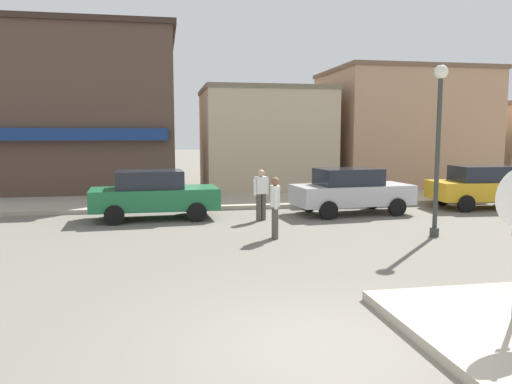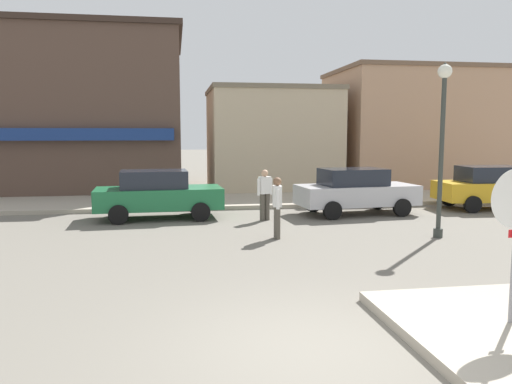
{
  "view_description": "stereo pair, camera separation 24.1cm",
  "coord_description": "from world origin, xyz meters",
  "px_view_note": "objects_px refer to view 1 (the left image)",
  "views": [
    {
      "loc": [
        -1.93,
        -5.83,
        2.74
      ],
      "look_at": [
        -0.01,
        4.5,
        1.5
      ],
      "focal_mm": 35.0,
      "sensor_mm": 36.0,
      "label": 1
    },
    {
      "loc": [
        -1.69,
        -5.87,
        2.74
      ],
      "look_at": [
        -0.01,
        4.5,
        1.5
      ],
      "focal_mm": 35.0,
      "sensor_mm": 36.0,
      "label": 2
    }
  ],
  "objects_px": {
    "parked_car_nearest": "(154,194)",
    "lamp_post": "(439,125)",
    "pedestrian_crossing_near": "(261,193)",
    "parked_car_third": "(485,186)",
    "parked_car_second": "(351,190)",
    "pedestrian_crossing_far": "(275,206)"
  },
  "relations": [
    {
      "from": "lamp_post",
      "to": "pedestrian_crossing_far",
      "type": "xyz_separation_m",
      "value": [
        -4.23,
        0.55,
        -2.09
      ]
    },
    {
      "from": "parked_car_second",
      "to": "parked_car_third",
      "type": "bearing_deg",
      "value": 3.79
    },
    {
      "from": "lamp_post",
      "to": "parked_car_third",
      "type": "bearing_deg",
      "value": 43.82
    },
    {
      "from": "parked_car_nearest",
      "to": "pedestrian_crossing_near",
      "type": "bearing_deg",
      "value": -14.99
    },
    {
      "from": "parked_car_third",
      "to": "lamp_post",
      "type": "bearing_deg",
      "value": -136.18
    },
    {
      "from": "parked_car_nearest",
      "to": "parked_car_third",
      "type": "xyz_separation_m",
      "value": [
        11.94,
        0.16,
        0.0
      ]
    },
    {
      "from": "pedestrian_crossing_near",
      "to": "parked_car_nearest",
      "type": "bearing_deg",
      "value": 165.01
    },
    {
      "from": "parked_car_second",
      "to": "parked_car_third",
      "type": "height_order",
      "value": "same"
    },
    {
      "from": "parked_car_third",
      "to": "pedestrian_crossing_far",
      "type": "xyz_separation_m",
      "value": [
        -8.77,
        -3.8,
        0.06
      ]
    },
    {
      "from": "lamp_post",
      "to": "parked_car_nearest",
      "type": "bearing_deg",
      "value": 150.46
    },
    {
      "from": "parked_car_nearest",
      "to": "pedestrian_crossing_far",
      "type": "distance_m",
      "value": 4.83
    },
    {
      "from": "parked_car_nearest",
      "to": "parked_car_second",
      "type": "bearing_deg",
      "value": -1.66
    },
    {
      "from": "pedestrian_crossing_near",
      "to": "parked_car_third",
      "type": "bearing_deg",
      "value": 7.0
    },
    {
      "from": "lamp_post",
      "to": "pedestrian_crossing_near",
      "type": "height_order",
      "value": "lamp_post"
    },
    {
      "from": "parked_car_nearest",
      "to": "lamp_post",
      "type": "bearing_deg",
      "value": -29.54
    },
    {
      "from": "parked_car_nearest",
      "to": "parked_car_second",
      "type": "distance_m",
      "value": 6.6
    },
    {
      "from": "parked_car_third",
      "to": "pedestrian_crossing_near",
      "type": "xyz_separation_m",
      "value": [
        -8.61,
        -1.06,
        0.06
      ]
    },
    {
      "from": "parked_car_second",
      "to": "pedestrian_crossing_far",
      "type": "height_order",
      "value": "pedestrian_crossing_far"
    },
    {
      "from": "pedestrian_crossing_far",
      "to": "pedestrian_crossing_near",
      "type": "bearing_deg",
      "value": 86.51
    },
    {
      "from": "parked_car_second",
      "to": "pedestrian_crossing_near",
      "type": "relative_size",
      "value": 2.57
    },
    {
      "from": "pedestrian_crossing_far",
      "to": "parked_car_second",
      "type": "bearing_deg",
      "value": 45.18
    },
    {
      "from": "lamp_post",
      "to": "parked_car_second",
      "type": "height_order",
      "value": "lamp_post"
    }
  ]
}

